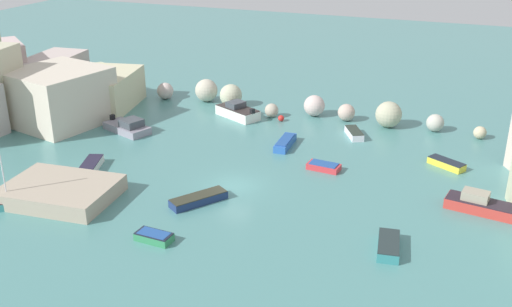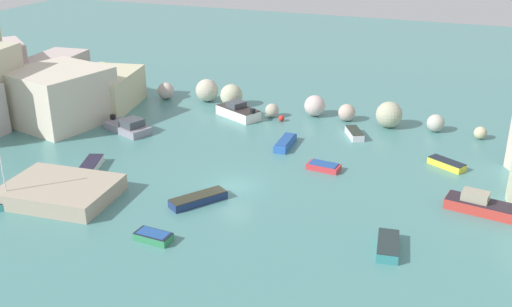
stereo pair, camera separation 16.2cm
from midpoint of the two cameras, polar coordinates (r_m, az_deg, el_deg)
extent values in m
plane|color=teal|center=(47.81, -1.93, -3.09)|extent=(160.00, 160.00, 0.00)
cube|color=#C3B0A9|center=(74.29, -18.68, 7.07)|extent=(5.64, 9.38, 4.55)
cube|color=beige|center=(68.25, -14.83, 5.89)|extent=(9.61, 10.39, 3.84)
cube|color=beige|center=(64.00, -18.21, 5.20)|extent=(10.06, 10.15, 5.56)
cube|color=beige|center=(69.71, -14.59, 6.20)|extent=(8.00, 7.22, 3.72)
sphere|color=#B7BB92|center=(72.62, -11.58, 6.45)|extent=(2.07, 2.07, 2.07)
sphere|color=beige|center=(69.82, -8.53, 5.93)|extent=(1.90, 1.90, 1.90)
sphere|color=beige|center=(68.33, -4.63, 6.03)|extent=(2.56, 2.56, 2.56)
sphere|color=#BABB9D|center=(66.43, -2.29, 5.57)|extent=(2.49, 2.49, 2.49)
sphere|color=#B2A794|center=(63.04, 1.61, 4.14)|extent=(1.46, 1.46, 1.46)
sphere|color=beige|center=(63.59, 5.70, 4.56)|extent=(2.23, 2.23, 2.23)
sphere|color=#BFA697|center=(62.59, 8.73, 3.89)|extent=(1.78, 1.78, 1.78)
sphere|color=#B0AE90|center=(61.39, 12.65, 3.64)|extent=(2.64, 2.64, 2.64)
sphere|color=#B7B3A6|center=(61.52, 16.84, 2.80)|extent=(1.73, 1.73, 1.73)
sphere|color=#C7B692|center=(60.97, 20.69, 1.85)|extent=(1.22, 1.22, 1.22)
cube|color=tan|center=(47.85, -18.09, -3.43)|extent=(8.61, 6.74, 1.25)
sphere|color=red|center=(61.95, 2.52, 3.38)|extent=(0.63, 0.63, 0.63)
cube|color=#C13830|center=(46.70, 20.77, -4.80)|extent=(5.24, 2.57, 0.77)
cube|color=#291F29|center=(46.52, 20.84, -4.35)|extent=(5.14, 2.51, 0.06)
cube|color=#9E937F|center=(46.44, 20.29, -3.85)|extent=(2.04, 1.53, 0.72)
cube|color=teal|center=(48.17, -22.47, -4.36)|extent=(5.05, 3.93, 0.56)
cube|color=black|center=(48.04, -22.52, -4.03)|extent=(4.95, 3.85, 0.06)
cylinder|color=silver|center=(47.08, -22.96, -1.40)|extent=(0.10, 0.10, 4.87)
cube|color=white|center=(63.04, -1.64, 3.91)|extent=(5.31, 4.06, 0.99)
cube|color=#322B29|center=(62.88, -1.65, 4.37)|extent=(5.20, 3.97, 0.06)
cube|color=#3F444C|center=(63.00, -1.83, 4.69)|extent=(2.07, 2.18, 0.66)
cube|color=black|center=(61.19, -0.24, 4.07)|extent=(0.52, 0.55, 0.50)
cube|color=#295DB5|center=(55.42, 2.90, 1.00)|extent=(1.32, 3.99, 0.65)
cube|color=#234C93|center=(55.29, 2.91, 1.35)|extent=(1.12, 3.39, 0.08)
cube|color=navy|center=(45.21, -5.42, -4.37)|extent=(3.57, 4.40, 0.58)
cube|color=#303124|center=(45.07, -5.43, -4.01)|extent=(3.50, 4.31, 0.06)
cube|color=silver|center=(58.45, 9.45, 1.88)|extent=(2.42, 3.19, 0.64)
cube|color=#273028|center=(58.33, 9.47, 2.20)|extent=(2.37, 3.12, 0.06)
cube|color=gray|center=(60.39, -12.10, 2.40)|extent=(5.41, 3.85, 0.72)
cube|color=#3F444C|center=(59.52, -11.69, 2.89)|extent=(2.37, 2.38, 0.74)
cube|color=black|center=(61.99, -13.43, 3.41)|extent=(0.49, 0.54, 0.50)
cube|color=#D0343B|center=(50.85, 6.56, -1.28)|extent=(2.84, 1.60, 0.50)
cube|color=#234C93|center=(50.74, 6.58, -0.98)|extent=(2.42, 1.36, 0.08)
cube|color=teal|center=(40.08, 12.58, -8.63)|extent=(1.84, 3.56, 0.63)
cube|color=#222E30|center=(39.90, 12.62, -8.21)|extent=(1.80, 3.48, 0.06)
cube|color=silver|center=(52.25, -15.46, -1.25)|extent=(2.60, 4.35, 0.62)
cube|color=#242035|center=(52.12, -15.49, -0.91)|extent=(2.55, 4.26, 0.06)
cube|color=#328756|center=(40.80, -9.64, -7.87)|extent=(2.56, 1.36, 0.51)
cube|color=#1A202E|center=(40.66, -9.67, -7.52)|extent=(2.51, 1.33, 0.06)
cube|color=#234C93|center=(40.65, -9.67, -7.51)|extent=(2.18, 1.15, 0.08)
cube|color=yellow|center=(53.53, 17.81, -0.98)|extent=(3.32, 2.57, 0.56)
cube|color=#1C232E|center=(53.41, 17.85, -0.67)|extent=(3.25, 2.51, 0.06)
camera|label=1|loc=(0.08, -89.91, 0.04)|focal=41.93mm
camera|label=2|loc=(0.08, 90.09, -0.04)|focal=41.93mm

